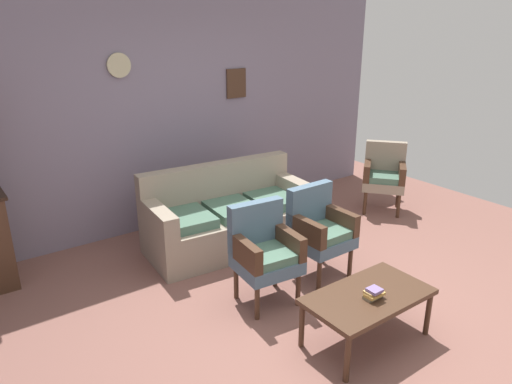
# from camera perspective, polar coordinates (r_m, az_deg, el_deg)

# --- Properties ---
(ground_plane) EXTENTS (7.68, 7.68, 0.00)m
(ground_plane) POSITION_cam_1_polar(r_m,az_deg,el_deg) (4.29, 7.50, -14.53)
(ground_plane) COLOR #84564C
(wall_back_with_decor) EXTENTS (6.40, 0.09, 2.70)m
(wall_back_with_decor) POSITION_cam_1_polar(r_m,az_deg,el_deg) (5.82, -10.05, 9.11)
(wall_back_with_decor) COLOR gray
(wall_back_with_decor) RESTS_ON ground
(floral_couch) EXTENTS (1.89, 0.94, 0.90)m
(floral_couch) POSITION_cam_1_polar(r_m,az_deg,el_deg) (5.33, -3.27, -3.17)
(floral_couch) COLOR gray
(floral_couch) RESTS_ON ground
(armchair_row_middle) EXTENTS (0.57, 0.54, 0.90)m
(armchair_row_middle) POSITION_cam_1_polar(r_m,az_deg,el_deg) (4.25, 0.98, -6.89)
(armchair_row_middle) COLOR slate
(armchair_row_middle) RESTS_ON ground
(armchair_near_cabinet) EXTENTS (0.53, 0.50, 0.90)m
(armchair_near_cabinet) POSITION_cam_1_polar(r_m,az_deg,el_deg) (4.71, 7.54, -4.28)
(armchair_near_cabinet) COLOR slate
(armchair_near_cabinet) RESTS_ON ground
(wingback_chair_by_fireplace) EXTENTS (0.71, 0.71, 0.90)m
(wingback_chair_by_fireplace) POSITION_cam_1_polar(r_m,az_deg,el_deg) (6.50, 15.00, 2.09)
(wingback_chair_by_fireplace) COLOR gray
(wingback_chair_by_fireplace) RESTS_ON ground
(coffee_table) EXTENTS (1.00, 0.56, 0.42)m
(coffee_table) POSITION_cam_1_polar(r_m,az_deg,el_deg) (3.89, 13.19, -12.31)
(coffee_table) COLOR #472D1E
(coffee_table) RESTS_ON ground
(book_stack_on_table) EXTENTS (0.15, 0.11, 0.09)m
(book_stack_on_table) POSITION_cam_1_polar(r_m,az_deg,el_deg) (3.79, 13.81, -11.66)
(book_stack_on_table) COLOR #827358
(book_stack_on_table) RESTS_ON coffee_table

